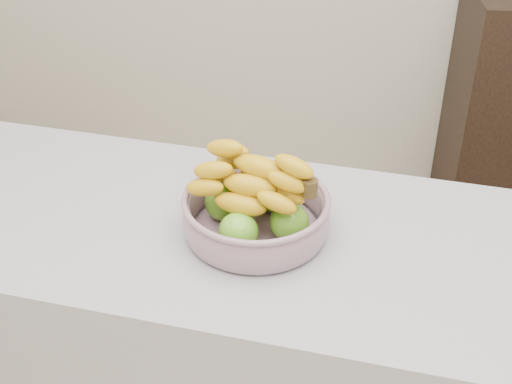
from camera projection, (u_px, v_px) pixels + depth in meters
The scene contains 1 object.
fruit_bowl at pixel (256, 209), 1.44m from camera, with size 0.30×0.30×0.18m.
Camera 1 is at (0.17, -0.87, 1.79)m, focal length 50.00 mm.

